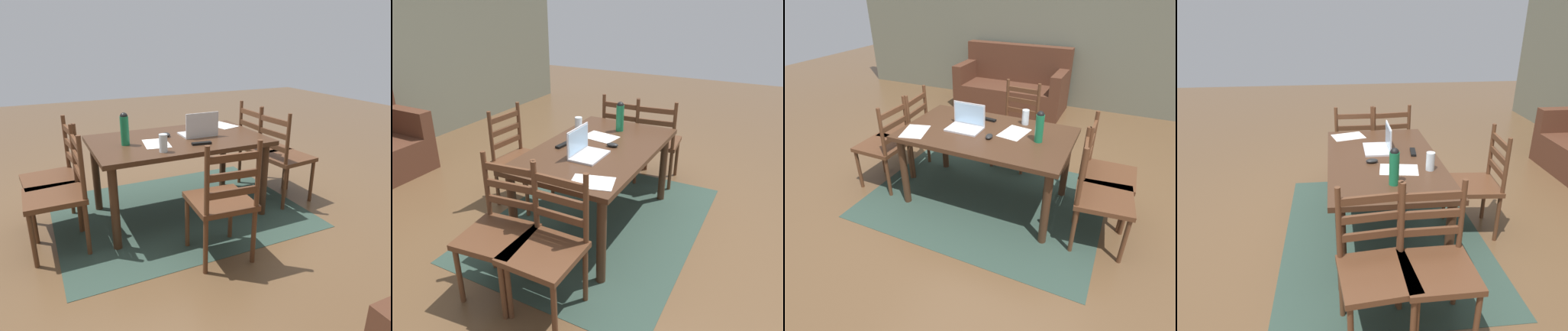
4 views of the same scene
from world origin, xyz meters
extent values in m
plane|color=brown|center=(0.00, 0.00, 0.00)|extent=(14.00, 14.00, 0.00)
cube|color=#2D4238|center=(0.00, 0.00, 0.00)|extent=(2.27, 1.74, 0.01)
cube|color=#422819|center=(0.00, 0.00, 0.71)|extent=(1.54, 0.92, 0.04)
cylinder|color=#422819|center=(-0.69, -0.38, 0.35)|extent=(0.07, 0.07, 0.69)
cylinder|color=#422819|center=(0.69, -0.38, 0.35)|extent=(0.07, 0.07, 0.69)
cylinder|color=#422819|center=(-0.69, 0.38, 0.35)|extent=(0.07, 0.07, 0.69)
cylinder|color=#422819|center=(0.69, 0.38, 0.35)|extent=(0.07, 0.07, 0.69)
cube|color=#56331E|center=(1.10, 0.18, 0.45)|extent=(0.45, 0.45, 0.04)
cylinder|color=#56331E|center=(1.29, 0.38, 0.21)|extent=(0.04, 0.04, 0.43)
cylinder|color=#56331E|center=(1.29, 0.00, 0.21)|extent=(0.04, 0.04, 0.43)
cylinder|color=#56331E|center=(0.91, 0.37, 0.21)|extent=(0.04, 0.04, 0.43)
cylinder|color=#56331E|center=(0.91, -0.01, 0.21)|extent=(0.04, 0.04, 0.43)
cylinder|color=#56331E|center=(0.90, 0.37, 0.70)|extent=(0.04, 0.04, 0.50)
cylinder|color=#56331E|center=(0.90, -0.01, 0.70)|extent=(0.04, 0.04, 0.50)
cube|color=#56331E|center=(0.90, 0.18, 0.60)|extent=(0.03, 0.36, 0.05)
cube|color=#56331E|center=(0.90, 0.18, 0.72)|extent=(0.03, 0.36, 0.05)
cube|color=#56331E|center=(0.90, 0.18, 0.85)|extent=(0.03, 0.36, 0.05)
cube|color=#56331E|center=(1.10, -0.18, 0.45)|extent=(0.48, 0.48, 0.04)
cylinder|color=#56331E|center=(1.27, 0.02, 0.21)|extent=(0.04, 0.04, 0.43)
cylinder|color=#56331E|center=(0.89, -0.02, 0.21)|extent=(0.04, 0.04, 0.43)
cylinder|color=#56331E|center=(0.93, -0.39, 0.21)|extent=(0.04, 0.04, 0.43)
cylinder|color=#56331E|center=(0.88, -0.02, 0.70)|extent=(0.04, 0.04, 0.50)
cylinder|color=#56331E|center=(0.92, -0.39, 0.70)|extent=(0.04, 0.04, 0.50)
cube|color=#56331E|center=(0.90, -0.21, 0.60)|extent=(0.06, 0.36, 0.05)
cube|color=#56331E|center=(0.90, -0.21, 0.72)|extent=(0.06, 0.36, 0.05)
cube|color=#56331E|center=(0.90, -0.21, 0.85)|extent=(0.06, 0.36, 0.05)
cube|color=#56331E|center=(0.00, 0.79, 0.45)|extent=(0.47, 0.47, 0.04)
cylinder|color=#56331E|center=(0.17, 0.59, 0.21)|extent=(0.04, 0.04, 0.43)
cylinder|color=#56331E|center=(-0.20, 0.62, 0.21)|extent=(0.04, 0.04, 0.43)
cylinder|color=#56331E|center=(0.20, 0.97, 0.21)|extent=(0.04, 0.04, 0.43)
cylinder|color=#56331E|center=(-0.17, 1.00, 0.21)|extent=(0.04, 0.04, 0.43)
cylinder|color=#56331E|center=(0.20, 0.98, 0.70)|extent=(0.04, 0.04, 0.50)
cylinder|color=#56331E|center=(-0.17, 1.01, 0.70)|extent=(0.04, 0.04, 0.50)
cube|color=#56331E|center=(0.02, 0.99, 0.60)|extent=(0.36, 0.05, 0.05)
cube|color=#56331E|center=(0.02, 0.99, 0.72)|extent=(0.36, 0.05, 0.05)
cube|color=#56331E|center=(0.02, 0.99, 0.85)|extent=(0.36, 0.05, 0.05)
cube|color=#56331E|center=(-1.10, -0.18, 0.45)|extent=(0.44, 0.44, 0.04)
cylinder|color=#56331E|center=(-1.29, -0.37, 0.21)|extent=(0.04, 0.04, 0.43)
cylinder|color=#56331E|center=(-1.29, 0.01, 0.21)|extent=(0.04, 0.04, 0.43)
cylinder|color=#56331E|center=(-0.91, -0.38, 0.21)|extent=(0.04, 0.04, 0.43)
cylinder|color=#56331E|center=(-0.91, 0.00, 0.21)|extent=(0.04, 0.04, 0.43)
cylinder|color=#56331E|center=(-0.90, -0.38, 0.70)|extent=(0.04, 0.04, 0.50)
cylinder|color=#56331E|center=(-0.90, 0.00, 0.70)|extent=(0.04, 0.04, 0.50)
cube|color=#56331E|center=(-0.90, -0.19, 0.60)|extent=(0.02, 0.36, 0.05)
cube|color=#56331E|center=(-0.90, -0.19, 0.72)|extent=(0.02, 0.36, 0.05)
cube|color=#56331E|center=(-0.90, -0.19, 0.85)|extent=(0.02, 0.36, 0.05)
cube|color=#56331E|center=(-1.10, 0.18, 0.45)|extent=(0.49, 0.49, 0.04)
cylinder|color=#56331E|center=(-1.27, -0.02, 0.21)|extent=(0.04, 0.04, 0.43)
cylinder|color=#56331E|center=(-1.31, 0.35, 0.21)|extent=(0.04, 0.04, 0.43)
cylinder|color=#56331E|center=(-0.89, 0.02, 0.21)|extent=(0.04, 0.04, 0.43)
cylinder|color=#56331E|center=(-0.93, 0.39, 0.21)|extent=(0.04, 0.04, 0.43)
cylinder|color=#56331E|center=(-0.88, 0.02, 0.70)|extent=(0.04, 0.04, 0.50)
cylinder|color=#56331E|center=(-0.92, 0.40, 0.70)|extent=(0.04, 0.04, 0.50)
cube|color=#56331E|center=(-0.90, 0.21, 0.60)|extent=(0.06, 0.36, 0.05)
cube|color=#56331E|center=(-0.90, 0.21, 0.72)|extent=(0.06, 0.36, 0.05)
cube|color=#56331E|center=(-0.90, 0.21, 0.85)|extent=(0.06, 0.36, 0.05)
cube|color=#512D1E|center=(-1.52, 2.62, 0.55)|extent=(0.16, 0.80, 0.30)
cube|color=silver|center=(-0.21, -0.04, 0.74)|extent=(0.32, 0.22, 0.02)
cube|color=silver|center=(-0.21, 0.07, 0.85)|extent=(0.32, 0.01, 0.21)
cube|color=#A5CCEA|center=(-0.21, 0.06, 0.85)|extent=(0.30, 0.01, 0.19)
cylinder|color=#197247|center=(0.48, 0.01, 0.85)|extent=(0.07, 0.07, 0.24)
sphere|color=black|center=(0.48, 0.01, 0.98)|extent=(0.06, 0.06, 0.06)
cylinder|color=silver|center=(0.26, 0.33, 0.80)|extent=(0.07, 0.07, 0.14)
ellipsoid|color=black|center=(0.07, -0.11, 0.75)|extent=(0.07, 0.11, 0.03)
cube|color=black|center=(-0.11, 0.27, 0.74)|extent=(0.17, 0.07, 0.02)
cube|color=white|center=(0.24, 0.09, 0.73)|extent=(0.25, 0.33, 0.00)
cube|color=white|center=(-0.60, -0.26, 0.73)|extent=(0.28, 0.34, 0.00)
camera|label=1|loc=(1.18, 2.87, 1.58)|focal=32.64mm
camera|label=2|loc=(-2.66, -1.32, 1.90)|focal=34.90mm
camera|label=3|loc=(1.09, -2.49, 1.96)|focal=29.80mm
camera|label=4|loc=(2.84, -0.40, 1.91)|focal=34.29mm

